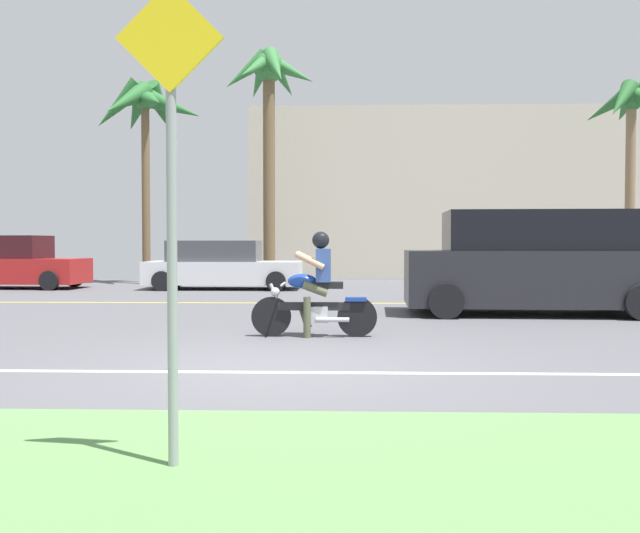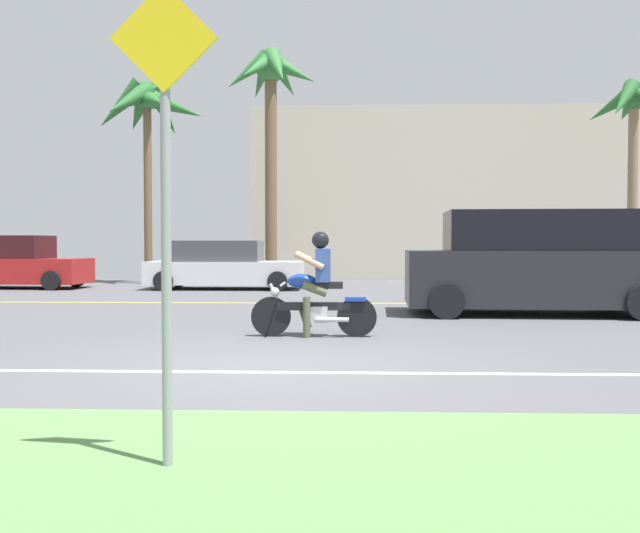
{
  "view_description": "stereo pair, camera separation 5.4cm",
  "coord_description": "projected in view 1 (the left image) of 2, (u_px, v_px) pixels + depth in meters",
  "views": [
    {
      "loc": [
        0.72,
        -7.55,
        1.36
      ],
      "look_at": [
        0.37,
        3.46,
        0.99
      ],
      "focal_mm": 39.24,
      "sensor_mm": 36.0,
      "label": 1
    },
    {
      "loc": [
        0.77,
        -7.55,
        1.36
      ],
      "look_at": [
        0.37,
        3.46,
        0.99
      ],
      "focal_mm": 39.24,
      "sensor_mm": 36.0,
      "label": 2
    }
  ],
  "objects": [
    {
      "name": "parked_car_1",
      "position": [
        221.0,
        266.0,
        20.44
      ],
      "size": [
        4.51,
        1.96,
        1.42
      ],
      "color": "silver",
      "rests_on": "ground"
    },
    {
      "name": "lane_line_near",
      "position": [
        274.0,
        372.0,
        7.32
      ],
      "size": [
        50.4,
        0.12,
        0.01
      ],
      "primitive_type": "cube",
      "color": "silver",
      "rests_on": "ground"
    },
    {
      "name": "motorcyclist",
      "position": [
        315.0,
        292.0,
        10.11
      ],
      "size": [
        1.82,
        0.59,
        1.52
      ],
      "color": "black",
      "rests_on": "ground"
    },
    {
      "name": "grass_median",
      "position": [
        199.0,
        507.0,
        3.52
      ],
      "size": [
        56.0,
        3.8,
        0.06
      ],
      "primitive_type": "cube",
      "color": "#5B8C4C",
      "rests_on": "ground"
    },
    {
      "name": "street_sign",
      "position": [
        171.0,
        181.0,
        4.02
      ],
      "size": [
        0.62,
        0.06,
        2.84
      ],
      "color": "gray",
      "rests_on": "ground"
    },
    {
      "name": "lane_line_far",
      "position": [
        310.0,
        303.0,
        15.69
      ],
      "size": [
        50.4,
        0.12,
        0.01
      ],
      "primitive_type": "cube",
      "color": "yellow",
      "rests_on": "ground"
    },
    {
      "name": "palm_tree_1",
      "position": [
        268.0,
        91.0,
        23.51
      ],
      "size": [
        3.35,
        3.19,
        7.91
      ],
      "color": "brown",
      "rests_on": "ground"
    },
    {
      "name": "building_far",
      "position": [
        511.0,
        195.0,
        28.24
      ],
      "size": [
        20.77,
        4.0,
        6.55
      ],
      "primitive_type": "cube",
      "color": "beige",
      "rests_on": "ground"
    },
    {
      "name": "palm_tree_2",
      "position": [
        631.0,
        117.0,
        22.63
      ],
      "size": [
        2.9,
        3.19,
        6.66
      ],
      "color": "#846B4C",
      "rests_on": "ground"
    },
    {
      "name": "parked_car_0",
      "position": [
        10.0,
        264.0,
        20.79
      ],
      "size": [
        4.37,
        2.01,
        1.57
      ],
      "color": "#AD1E1E",
      "rests_on": "ground"
    },
    {
      "name": "ground",
      "position": [
        295.0,
        334.0,
        10.61
      ],
      "size": [
        56.0,
        30.0,
        0.04
      ],
      "primitive_type": "cube",
      "color": "#545459"
    },
    {
      "name": "palm_tree_0",
      "position": [
        145.0,
        111.0,
        22.89
      ],
      "size": [
        3.72,
        3.59,
        6.78
      ],
      "color": "brown",
      "rests_on": "ground"
    },
    {
      "name": "suv_nearby",
      "position": [
        533.0,
        264.0,
        13.28
      ],
      "size": [
        4.98,
        2.37,
        1.96
      ],
      "color": "#232328",
      "rests_on": "ground"
    }
  ]
}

